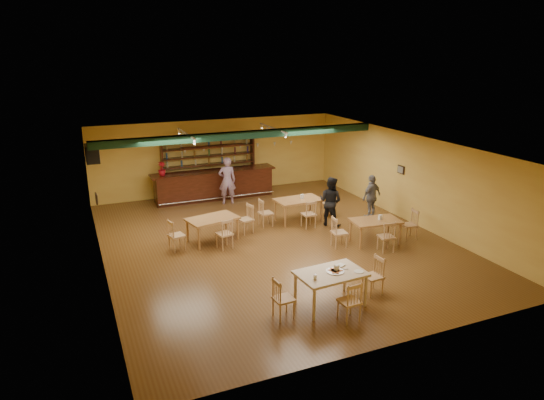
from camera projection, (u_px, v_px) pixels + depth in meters
name	position (u px, v px, depth m)	size (l,w,h in m)	color
floor	(274.00, 242.00, 15.06)	(12.00, 12.00, 0.00)	brown
ceiling_beam	(242.00, 135.00, 16.67)	(10.00, 0.30, 0.25)	black
track_rail_left	(186.00, 134.00, 16.51)	(0.05, 2.50, 0.05)	silver
track_rail_right	(273.00, 128.00, 17.70)	(0.05, 2.50, 0.05)	silver
ac_unit	(93.00, 153.00, 16.27)	(0.34, 0.70, 0.48)	silver
picture_left	(96.00, 198.00, 13.58)	(0.04, 0.34, 0.28)	black
picture_right	(401.00, 170.00, 16.85)	(0.04, 0.34, 0.28)	black
bar_counter	(214.00, 185.00, 19.28)	(4.91, 0.85, 1.13)	black
back_bar_hutch	(209.00, 167.00, 19.66)	(3.80, 0.40, 2.28)	black
poinsettia	(162.00, 169.00, 18.29)	(0.29, 0.29, 0.52)	#B5101D
dining_table_a	(213.00, 229.00, 15.00)	(1.51, 0.91, 0.75)	#9C6937
dining_table_b	(298.00, 210.00, 16.80)	(1.55, 0.93, 0.78)	#9C6937
dining_table_d	(375.00, 231.00, 14.87)	(1.46, 0.88, 0.73)	#9C6937
near_table	(330.00, 289.00, 11.20)	(1.54, 0.99, 0.82)	tan
pizza_tray	(335.00, 271.00, 11.12)	(0.40, 0.40, 0.01)	silver
parmesan_shaker	(315.00, 277.00, 10.74)	(0.07, 0.07, 0.11)	#EAE5C6
napkin_stack	(341.00, 265.00, 11.41)	(0.20, 0.15, 0.03)	white
pizza_server	(340.00, 269.00, 11.23)	(0.32, 0.09, 0.00)	silver
side_plate	(359.00, 272.00, 11.11)	(0.22, 0.22, 0.01)	white
patron_bar	(227.00, 180.00, 18.56)	(0.66, 0.43, 1.81)	#7E4494
patron_right_a	(330.00, 201.00, 16.26)	(0.81, 0.63, 1.66)	black
patron_right_b	(372.00, 197.00, 16.96)	(0.91, 0.38, 1.55)	gray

